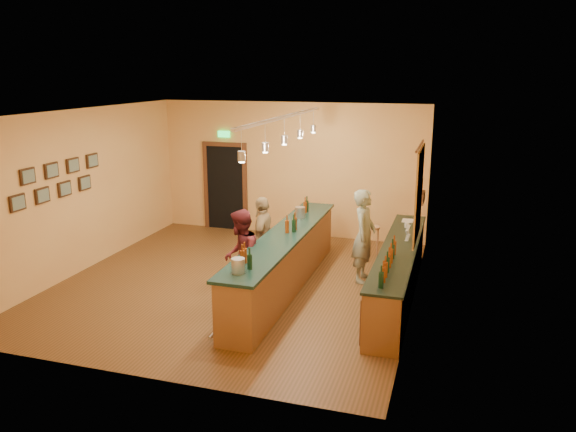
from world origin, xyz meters
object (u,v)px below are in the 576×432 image
(back_counter, at_px, (398,272))
(bar_stool, at_px, (372,233))
(tasting_bar, at_px, (284,257))
(customer_a, at_px, (241,256))
(bartender, at_px, (364,236))
(customer_b, at_px, (263,238))

(back_counter, distance_m, bar_stool, 2.17)
(back_counter, xyz_separation_m, tasting_bar, (-2.04, -0.18, 0.12))
(customer_a, xyz_separation_m, bar_stool, (1.81, 2.96, -0.25))
(tasting_bar, distance_m, bar_stool, 2.54)
(tasting_bar, xyz_separation_m, bartender, (1.31, 0.85, 0.28))
(tasting_bar, relative_size, customer_a, 3.12)
(back_counter, bearing_deg, bar_stool, 111.08)
(bartender, bearing_deg, back_counter, -129.59)
(bar_stool, bearing_deg, back_counter, -68.92)
(back_counter, relative_size, bar_stool, 6.42)
(tasting_bar, relative_size, bartender, 2.87)
(tasting_bar, xyz_separation_m, customer_b, (-0.55, 0.39, 0.20))
(customer_a, bearing_deg, back_counter, 98.96)
(tasting_bar, bearing_deg, customer_b, 144.69)
(bartender, distance_m, bar_stool, 1.39)
(back_counter, relative_size, bartender, 2.56)
(customer_a, height_order, customer_b, customer_a)
(tasting_bar, bearing_deg, back_counter, 5.09)
(tasting_bar, xyz_separation_m, customer_a, (-0.55, -0.76, 0.21))
(back_counter, height_order, customer_b, customer_b)
(back_counter, relative_size, tasting_bar, 0.89)
(bartender, bearing_deg, customer_a, 133.81)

